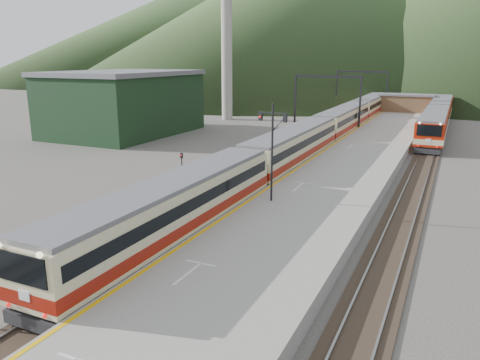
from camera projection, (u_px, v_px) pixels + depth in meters
The scene contains 18 objects.
ground at pixel (18, 344), 17.46m from camera, with size 400.00×400.00×0.00m, color #47423D.
track_main at pixel (315, 152), 52.54m from camera, with size 2.60×200.00×0.23m.
track_far at pixel (274, 149), 54.57m from camera, with size 2.60×200.00×0.23m.
track_second at pixel (425, 161), 47.86m from camera, with size 2.60×200.00×0.23m.
platform at pixel (363, 156), 48.40m from camera, with size 8.00×100.00×1.00m, color gray.
gantry_near at pixel (327, 93), 65.46m from camera, with size 9.55×0.25×8.00m.
gantry_far at pixel (361, 84), 87.40m from camera, with size 9.55×0.25×8.00m.
warehouse at pixel (124, 103), 64.60m from camera, with size 14.50×20.50×8.60m.
smokestack at pixel (227, 28), 77.00m from camera, with size 1.80×1.80×30.00m, color #9E998E.
station_shed at pixel (406, 103), 82.97m from camera, with size 9.40×4.40×3.10m.
hill_a at pixel (325, 8), 192.82m from camera, with size 180.00×180.00×60.00m, color #2B4D22.
hill_d at pixel (212, 27), 269.86m from camera, with size 200.00×200.00×55.00m, color #2B4D22.
main_train at pixel (323, 131), 54.39m from camera, with size 3.08×84.24×3.76m.
second_train at pixel (438, 116), 68.33m from camera, with size 3.06×41.71×3.74m.
signal_mast at pixel (272, 142), 30.60m from camera, with size 2.19×0.44×6.51m.
short_signal_b at pixel (243, 159), 42.24m from camera, with size 0.26×0.21×2.27m.
short_signal_c at pixel (182, 162), 41.07m from camera, with size 0.25×0.20×2.27m.
worker at pixel (87, 235), 26.04m from camera, with size 0.56×0.37×1.54m, color #222733.
Camera 1 is at (13.99, -10.40, 10.38)m, focal length 35.00 mm.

